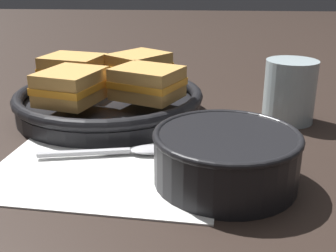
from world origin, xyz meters
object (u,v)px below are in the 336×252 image
at_px(sandwich_near_left, 71,86).
at_px(sandwich_far_left, 139,67).
at_px(drinking_glass, 290,91).
at_px(skillet, 109,102).
at_px(sandwich_near_right, 147,83).
at_px(spoon, 133,150).
at_px(soup_bowl, 226,154).
at_px(sandwich_far_right, 73,69).

bearing_deg(sandwich_near_left, sandwich_far_left, 59.78).
distance_m(sandwich_far_left, drinking_glass, 0.25).
bearing_deg(skillet, sandwich_near_right, -30.22).
distance_m(skillet, sandwich_near_right, 0.09).
xyz_separation_m(spoon, sandwich_near_left, (-0.10, 0.09, 0.06)).
bearing_deg(soup_bowl, skillet, 128.71).
relative_size(spoon, sandwich_near_left, 1.50).
height_order(sandwich_near_right, drinking_glass, drinking_glass).
xyz_separation_m(sandwich_near_right, drinking_glass, (0.21, 0.03, -0.02)).
bearing_deg(drinking_glass, skillet, 178.46).
height_order(sandwich_near_right, sandwich_far_left, same).
bearing_deg(spoon, sandwich_near_right, 76.25).
bearing_deg(soup_bowl, sandwich_far_right, 133.25).
xyz_separation_m(spoon, skillet, (-0.06, 0.16, 0.01)).
bearing_deg(skillet, spoon, -68.19).
bearing_deg(sandwich_near_left, drinking_glass, 10.58).
bearing_deg(sandwich_far_left, sandwich_near_left, -120.22).
bearing_deg(sandwich_far_left, spoon, -83.97).
xyz_separation_m(spoon, drinking_glass, (0.22, 0.15, 0.04)).
distance_m(soup_bowl, sandwich_far_left, 0.32).
relative_size(soup_bowl, skillet, 0.53).
relative_size(soup_bowl, sandwich_near_right, 1.36).
distance_m(skillet, sandwich_near_left, 0.09).
xyz_separation_m(sandwich_near_right, sandwich_far_left, (-0.03, 0.11, 0.00)).
bearing_deg(skillet, soup_bowl, -51.29).
bearing_deg(sandwich_far_right, sandwich_far_left, 14.78).
xyz_separation_m(soup_bowl, drinking_glass, (0.11, 0.21, 0.01)).
height_order(sandwich_far_left, drinking_glass, drinking_glass).
bearing_deg(sandwich_far_left, skillet, -120.22).
distance_m(sandwich_near_left, sandwich_far_left, 0.16).
distance_m(sandwich_near_left, drinking_glass, 0.33).
distance_m(spoon, sandwich_far_right, 0.24).
height_order(spoon, sandwich_near_left, sandwich_near_left).
relative_size(skillet, sandwich_far_right, 2.73).
height_order(spoon, sandwich_near_right, sandwich_near_right).
height_order(skillet, sandwich_far_left, sandwich_far_left).
xyz_separation_m(soup_bowl, sandwich_near_right, (-0.11, 0.18, 0.03)).
bearing_deg(drinking_glass, sandwich_near_left, -169.42).
bearing_deg(sandwich_near_right, drinking_glass, 8.44).
relative_size(soup_bowl, sandwich_far_right, 1.45).
xyz_separation_m(soup_bowl, sandwich_far_left, (-0.14, 0.29, 0.03)).
relative_size(spoon, drinking_glass, 1.77).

